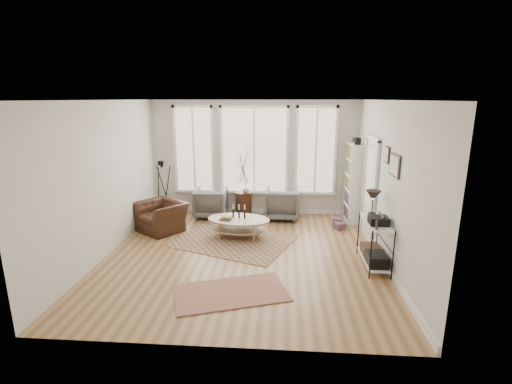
# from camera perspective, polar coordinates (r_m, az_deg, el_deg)

# --- Properties ---
(room) EXTENTS (5.50, 5.54, 2.90)m
(room) POSITION_cam_1_polar(r_m,az_deg,el_deg) (6.83, -1.86, 1.50)
(room) COLOR #A37A4E
(room) RESTS_ON ground
(bay_window) EXTENTS (4.14, 0.12, 2.24)m
(bay_window) POSITION_cam_1_polar(r_m,az_deg,el_deg) (9.44, -0.28, 6.17)
(bay_window) COLOR #DDB38C
(bay_window) RESTS_ON ground
(door) EXTENTS (0.09, 1.06, 2.22)m
(door) POSITION_cam_1_polar(r_m,az_deg,el_deg) (8.17, 17.11, 0.80)
(door) COLOR silver
(door) RESTS_ON ground
(bookcase) EXTENTS (0.31, 0.85, 2.06)m
(bookcase) POSITION_cam_1_polar(r_m,az_deg,el_deg) (9.20, 14.78, 1.36)
(bookcase) COLOR white
(bookcase) RESTS_ON ground
(low_shelf) EXTENTS (0.38, 1.08, 1.30)m
(low_shelf) POSITION_cam_1_polar(r_m,az_deg,el_deg) (6.95, 17.79, -6.84)
(low_shelf) COLOR white
(low_shelf) RESTS_ON ground
(wall_art) EXTENTS (0.04, 0.88, 0.44)m
(wall_art) POSITION_cam_1_polar(r_m,az_deg,el_deg) (6.68, 20.27, 4.27)
(wall_art) COLOR black
(wall_art) RESTS_ON ground
(rug_main) EXTENTS (2.82, 2.49, 0.01)m
(rug_main) POSITION_cam_1_polar(r_m,az_deg,el_deg) (7.92, -3.58, -7.46)
(rug_main) COLOR brown
(rug_main) RESTS_ON ground
(rug_runner) EXTENTS (1.93, 1.45, 0.01)m
(rug_runner) POSITION_cam_1_polar(r_m,az_deg,el_deg) (5.96, -3.87, -15.12)
(rug_runner) COLOR brown
(rug_runner) RESTS_ON ground
(coffee_table) EXTENTS (1.43, 1.00, 0.62)m
(coffee_table) POSITION_cam_1_polar(r_m,az_deg,el_deg) (8.00, -2.72, -4.76)
(coffee_table) COLOR tan
(coffee_table) RESTS_ON ground
(armchair_left) EXTENTS (0.79, 0.81, 0.73)m
(armchair_left) POSITION_cam_1_polar(r_m,az_deg,el_deg) (9.45, -6.96, -1.64)
(armchair_left) COLOR #60605C
(armchair_left) RESTS_ON ground
(armchair_right) EXTENTS (0.86, 0.89, 0.77)m
(armchair_right) POSITION_cam_1_polar(r_m,az_deg,el_deg) (9.25, 4.06, -1.77)
(armchair_right) COLOR #60605C
(armchair_right) RESTS_ON ground
(side_table) EXTENTS (0.41, 0.41, 1.74)m
(side_table) POSITION_cam_1_polar(r_m,az_deg,el_deg) (9.34, -1.96, 1.25)
(side_table) COLOR #351D12
(side_table) RESTS_ON ground
(vase) EXTENTS (0.25, 0.25, 0.22)m
(vase) POSITION_cam_1_polar(r_m,az_deg,el_deg) (9.36, -1.54, 0.62)
(vase) COLOR silver
(vase) RESTS_ON side_table
(accent_chair) EXTENTS (1.34, 1.32, 0.66)m
(accent_chair) POSITION_cam_1_polar(r_m,az_deg,el_deg) (8.69, -14.41, -3.66)
(accent_chair) COLOR #351D12
(accent_chair) RESTS_ON ground
(tripod_camera) EXTENTS (0.52, 0.52, 1.47)m
(tripod_camera) POSITION_cam_1_polar(r_m,az_deg,el_deg) (9.35, -14.07, -0.15)
(tripod_camera) COLOR black
(tripod_camera) RESTS_ON ground
(book_stack_near) EXTENTS (0.28, 0.33, 0.19)m
(book_stack_near) POSITION_cam_1_polar(r_m,az_deg,el_deg) (9.01, 12.44, -4.47)
(book_stack_near) COLOR maroon
(book_stack_near) RESTS_ON ground
(book_stack_far) EXTENTS (0.27, 0.30, 0.16)m
(book_stack_far) POSITION_cam_1_polar(r_m,az_deg,el_deg) (8.76, 12.68, -5.13)
(book_stack_far) COLOR maroon
(book_stack_far) RESTS_ON ground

